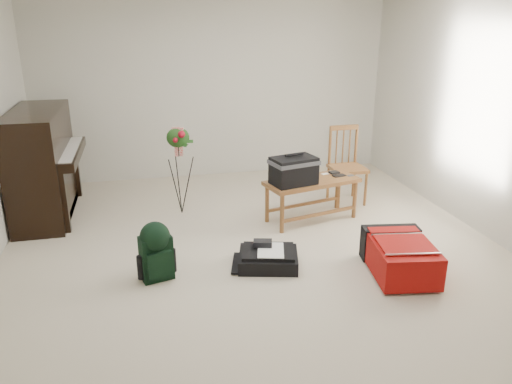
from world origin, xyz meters
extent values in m
cube|color=beige|center=(0.00, 0.00, 0.00)|extent=(5.00, 5.50, 0.01)
cube|color=beige|center=(0.00, 2.75, 1.25)|extent=(5.00, 0.04, 2.50)
cube|color=beige|center=(2.50, 0.00, 1.25)|extent=(0.04, 5.50, 2.50)
cube|color=black|center=(-2.20, 1.60, 0.62)|extent=(0.55, 1.50, 1.25)
cube|color=black|center=(-1.90, 1.60, 0.73)|extent=(0.28, 1.30, 0.10)
cube|color=white|center=(-1.90, 1.60, 0.78)|extent=(0.22, 1.20, 0.02)
cube|color=black|center=(-2.15, 1.60, 0.05)|extent=(0.45, 1.30, 0.10)
cube|color=brown|center=(0.81, 0.74, 0.47)|extent=(1.15, 0.68, 0.04)
cylinder|color=brown|center=(0.32, 0.56, 0.22)|extent=(0.05, 0.05, 0.44)
cylinder|color=brown|center=(0.32, 0.91, 0.22)|extent=(0.05, 0.05, 0.44)
cylinder|color=brown|center=(1.29, 0.56, 0.22)|extent=(0.05, 0.05, 0.44)
cylinder|color=brown|center=(1.29, 0.91, 0.22)|extent=(0.05, 0.05, 0.44)
cube|color=brown|center=(1.43, 1.19, 0.44)|extent=(0.42, 0.42, 0.04)
cylinder|color=brown|center=(1.26, 1.02, 0.21)|extent=(0.04, 0.04, 0.42)
cylinder|color=brown|center=(1.26, 1.37, 0.21)|extent=(0.04, 0.04, 0.42)
cylinder|color=brown|center=(1.61, 1.02, 0.21)|extent=(0.04, 0.04, 0.42)
cylinder|color=brown|center=(1.61, 1.37, 0.21)|extent=(0.04, 0.04, 0.42)
cube|color=brown|center=(1.43, 1.37, 0.93)|extent=(0.38, 0.05, 0.06)
cylinder|color=brown|center=(1.26, 1.37, 0.69)|extent=(0.04, 0.04, 0.51)
cylinder|color=brown|center=(1.61, 1.37, 0.69)|extent=(0.04, 0.04, 0.51)
cube|color=#AD070E|center=(1.18, -0.68, 0.17)|extent=(0.64, 0.85, 0.30)
cube|color=black|center=(1.18, -0.38, 0.17)|extent=(0.56, 0.26, 0.32)
cube|color=#AD070E|center=(1.18, -0.73, 0.33)|extent=(0.53, 0.51, 0.02)
cube|color=silver|center=(1.18, -0.95, 0.34)|extent=(0.48, 0.09, 0.01)
cube|color=black|center=(0.04, -0.26, 0.07)|extent=(0.64, 0.56, 0.13)
cube|color=black|center=(0.04, -0.26, 0.15)|extent=(0.56, 0.48, 0.03)
cube|color=white|center=(0.06, -0.28, 0.18)|extent=(0.32, 0.38, 0.01)
cube|color=black|center=(-0.01, -0.20, 0.20)|extent=(0.20, 0.15, 0.06)
cube|color=black|center=(-0.99, -0.27, 0.21)|extent=(0.31, 0.23, 0.41)
cube|color=black|center=(-0.99, -0.37, 0.18)|extent=(0.23, 0.10, 0.24)
sphere|color=black|center=(-0.99, -0.27, 0.41)|extent=(0.27, 0.27, 0.27)
cube|color=black|center=(-1.06, -0.18, 0.20)|extent=(0.04, 0.04, 0.37)
cube|color=black|center=(-0.93, -0.18, 0.20)|extent=(0.04, 0.04, 0.37)
cylinder|color=black|center=(-0.64, 1.29, 0.84)|extent=(0.01, 0.01, 0.28)
ellipsoid|color=#204B17|center=(-0.64, 1.29, 0.93)|extent=(0.26, 0.19, 0.24)
cube|color=red|center=(-0.64, 1.27, 1.01)|extent=(0.14, 0.08, 0.08)
camera|label=1|loc=(-1.02, -4.37, 2.25)|focal=35.00mm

